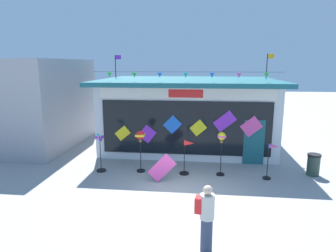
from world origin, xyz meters
TOP-DOWN VIEW (x-y plane):
  - ground_plane at (0.00, 0.00)m, footprint 80.00×80.00m
  - kite_shop_building at (-0.01, 6.37)m, footprint 8.82×6.68m
  - wind_spinner_far_left at (-3.42, 1.89)m, footprint 0.39×0.39m
  - wind_spinner_left at (-1.76, 2.06)m, footprint 0.37×0.37m
  - wind_spinner_center_left at (0.17, 1.97)m, footprint 0.60×0.39m
  - wind_spinner_center_right at (1.50, 2.03)m, footprint 0.32×0.32m
  - wind_spinner_right at (3.41, 1.82)m, footprint 0.55×0.31m
  - person_near_camera at (0.86, -3.06)m, footprint 0.47×0.34m
  - trash_bin at (5.20, 2.45)m, footprint 0.52×0.52m
  - display_kite_on_ground at (-0.74, 1.08)m, footprint 1.10×0.21m
  - neighbour_building at (-10.04, 5.74)m, footprint 7.83×6.57m

SIDE VIEW (x-z plane):
  - ground_plane at x=0.00m, z-range 0.00..0.00m
  - trash_bin at x=5.20m, z-range 0.01..0.89m
  - display_kite_on_ground at x=-0.74m, z-range 0.00..1.10m
  - person_near_camera at x=0.86m, z-range 0.05..1.73m
  - wind_spinner_far_left at x=-3.42m, z-range 0.07..1.71m
  - wind_spinner_center_left at x=0.17m, z-range 0.19..1.61m
  - wind_spinner_right at x=3.41m, z-range 0.23..1.65m
  - wind_spinner_left at x=-1.76m, z-range 0.50..2.24m
  - wind_spinner_center_right at x=1.50m, z-range 0.49..2.27m
  - kite_shop_building at x=-0.01m, z-range -0.61..4.29m
  - neighbour_building at x=-10.04m, z-range 0.00..4.63m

